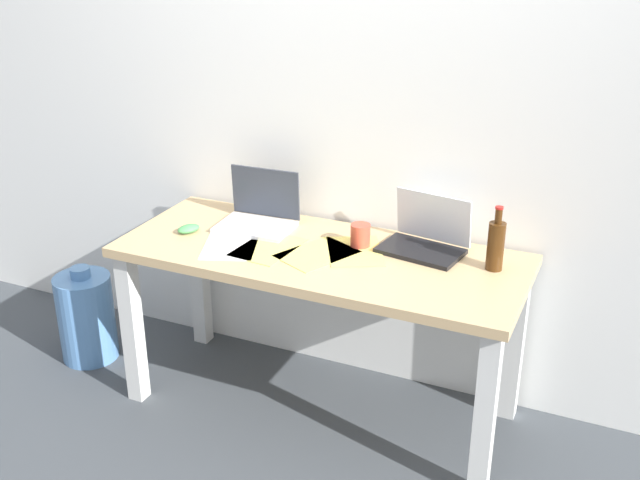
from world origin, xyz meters
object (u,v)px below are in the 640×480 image
desk (320,276)px  water_cooler_jug (86,317)px  laptop_right (425,239)px  beer_bottle (496,244)px  computer_mouse (189,229)px  coffee_mug (360,235)px  laptop_left (259,214)px

desk → water_cooler_jug: 1.25m
desk → water_cooler_jug: bearing=-175.9°
laptop_right → beer_bottle: (0.29, -0.06, 0.05)m
computer_mouse → coffee_mug: 0.73m
beer_bottle → computer_mouse: bearing=-172.2°
beer_bottle → coffee_mug: beer_bottle is taller
desk → computer_mouse: bearing=-175.3°
laptop_left → laptop_right: size_ratio=0.92×
beer_bottle → laptop_left: bearing=179.0°
laptop_right → beer_bottle: bearing=-12.2°
desk → water_cooler_jug: size_ratio=3.46×
water_cooler_jug → computer_mouse: bearing=3.5°
beer_bottle → desk: bearing=-169.6°
desk → laptop_left: 0.41m
desk → water_cooler_jug: (-1.18, -0.08, -0.41)m
desk → water_cooler_jug: desk is taller
computer_mouse → beer_bottle: bearing=36.2°
laptop_left → water_cooler_jug: 1.03m
laptop_right → beer_bottle: beer_bottle is taller
desk → laptop_left: bearing=158.2°
desk → computer_mouse: 0.60m
laptop_right → computer_mouse: (-0.96, -0.23, -0.03)m
computer_mouse → water_cooler_jug: bearing=-148.0°
desk → computer_mouse: (-0.59, -0.05, 0.13)m
laptop_left → laptop_right: laptop_left is taller
laptop_left → computer_mouse: laptop_left is taller
laptop_right → water_cooler_jug: 1.68m
desk → coffee_mug: coffee_mug is taller
desk → coffee_mug: bearing=41.7°
laptop_right → water_cooler_jug: bearing=-170.1°
desk → laptop_right: bearing=26.2°
computer_mouse → water_cooler_jug: 0.80m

